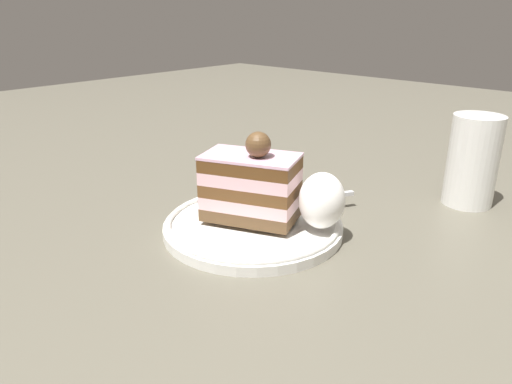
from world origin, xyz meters
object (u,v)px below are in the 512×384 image
at_px(fork, 310,198).
at_px(cake_slice, 248,186).
at_px(drink_glass_near, 472,166).
at_px(dessert_plate, 256,223).
at_px(whipped_cream_dollop, 322,201).

bearing_deg(fork, cake_slice, -101.09).
height_order(cake_slice, drink_glass_near, cake_slice).
distance_m(dessert_plate, cake_slice, 0.05).
relative_size(cake_slice, whipped_cream_dollop, 1.91).
bearing_deg(cake_slice, drink_glass_near, 59.42).
xyz_separation_m(cake_slice, whipped_cream_dollop, (0.07, 0.04, -0.01)).
bearing_deg(dessert_plate, cake_slice, -107.73).
height_order(dessert_plate, drink_glass_near, drink_glass_near).
relative_size(cake_slice, fork, 1.15).
bearing_deg(fork, whipped_cream_dollop, -45.01).
distance_m(cake_slice, fork, 0.10).
xyz_separation_m(cake_slice, drink_glass_near, (0.15, 0.25, -0.00)).
bearing_deg(cake_slice, dessert_plate, 72.27).
bearing_deg(drink_glass_near, fork, -129.16).
distance_m(cake_slice, whipped_cream_dollop, 0.08).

